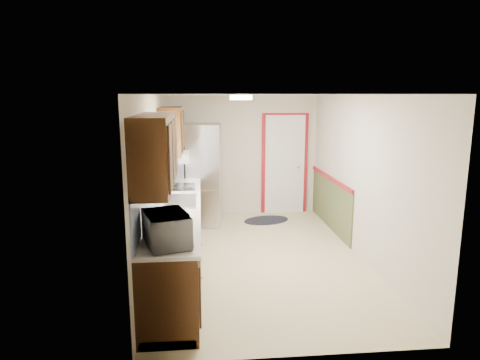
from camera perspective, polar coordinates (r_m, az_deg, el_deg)
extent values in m
cube|color=#C4B88A|center=(6.53, 2.62, -10.23)|extent=(3.20, 5.20, 0.12)
cube|color=white|center=(6.08, 2.83, 11.33)|extent=(3.20, 5.20, 0.12)
cube|color=beige|center=(8.64, 0.40, 3.34)|extent=(3.20, 0.10, 2.40)
cube|color=beige|center=(3.81, 8.03, -7.07)|extent=(3.20, 0.10, 2.40)
cube|color=beige|center=(6.17, -11.21, -0.10)|extent=(0.10, 5.20, 2.40)
cube|color=beige|center=(6.57, 15.78, 0.39)|extent=(0.10, 5.20, 2.40)
cube|color=#311B0B|center=(6.05, -8.37, -7.59)|extent=(0.60, 4.00, 0.90)
cube|color=silver|center=(5.91, -8.35, -3.27)|extent=(0.63, 4.00, 0.04)
cube|color=#547BCC|center=(5.87, -11.39, -0.53)|extent=(0.02, 4.00, 0.55)
cube|color=#311B0B|center=(4.48, -11.29, 3.77)|extent=(0.35, 1.40, 0.75)
cube|color=#311B0B|center=(7.16, -9.13, 6.58)|extent=(0.35, 1.20, 0.75)
cube|color=white|center=(5.90, -11.41, 3.52)|extent=(0.02, 1.00, 0.90)
cube|color=#BF4823|center=(5.86, -11.10, 6.93)|extent=(0.05, 1.12, 0.24)
cube|color=#B7B7BC|center=(6.00, -8.36, -2.80)|extent=(0.52, 0.82, 0.02)
cube|color=white|center=(7.25, -8.60, 3.08)|extent=(0.45, 0.60, 0.15)
cube|color=maroon|center=(8.77, 5.95, 2.07)|extent=(0.94, 0.05, 2.08)
cube|color=white|center=(8.75, 5.98, 2.05)|extent=(0.80, 0.04, 2.00)
cube|color=#4A532E|center=(7.97, 11.95, -3.08)|extent=(0.02, 2.30, 0.90)
cube|color=maroon|center=(7.87, 12.00, 0.23)|extent=(0.04, 2.30, 0.06)
cylinder|color=#FFD88C|center=(5.84, 0.14, 10.95)|extent=(0.30, 0.30, 0.06)
imported|color=white|center=(4.27, -9.73, -6.00)|extent=(0.48, 0.65, 0.39)
cube|color=#B7B7BC|center=(7.99, -5.41, 0.73)|extent=(0.85, 0.81, 1.88)
cylinder|color=black|center=(7.62, -7.36, -0.55)|extent=(0.02, 0.02, 1.31)
ellipsoid|color=black|center=(8.35, 3.52, -5.36)|extent=(1.04, 0.83, 0.01)
cube|color=black|center=(6.93, -7.97, -0.86)|extent=(0.47, 0.57, 0.02)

